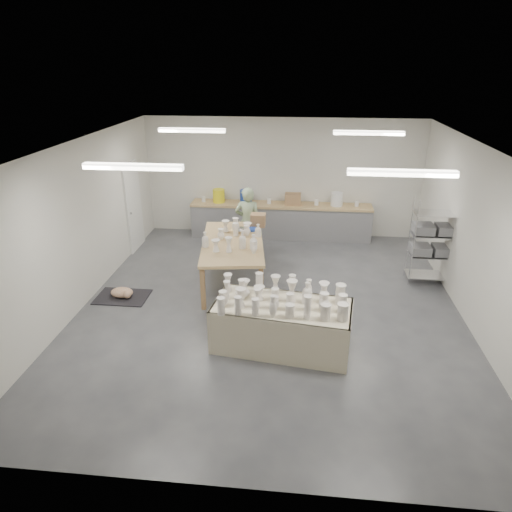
# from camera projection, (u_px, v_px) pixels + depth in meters

# --- Properties ---
(room) EXTENTS (8.00, 8.02, 3.00)m
(room) POSITION_uv_depth(u_px,v_px,m) (265.00, 200.00, 7.88)
(room) COLOR #424449
(room) RESTS_ON ground
(back_counter) EXTENTS (4.60, 0.60, 1.24)m
(back_counter) POSITION_uv_depth(u_px,v_px,m) (280.00, 219.00, 11.78)
(back_counter) COLOR #AC7C53
(back_counter) RESTS_ON ground
(wire_shelf) EXTENTS (0.88, 0.48, 1.80)m
(wire_shelf) POSITION_uv_depth(u_px,v_px,m) (433.00, 241.00, 9.22)
(wire_shelf) COLOR silver
(wire_shelf) RESTS_ON ground
(drying_table) EXTENTS (2.28, 1.31, 1.13)m
(drying_table) POSITION_uv_depth(u_px,v_px,m) (282.00, 323.00, 7.27)
(drying_table) COLOR olive
(drying_table) RESTS_ON ground
(work_table) EXTENTS (1.52, 2.55, 1.27)m
(work_table) POSITION_uv_depth(u_px,v_px,m) (236.00, 240.00, 9.31)
(work_table) COLOR #AC7C53
(work_table) RESTS_ON ground
(rug) EXTENTS (1.00, 0.70, 0.02)m
(rug) POSITION_uv_depth(u_px,v_px,m) (122.00, 297.00, 8.94)
(rug) COLOR black
(rug) RESTS_ON ground
(cat) EXTENTS (0.52, 0.45, 0.19)m
(cat) POSITION_uv_depth(u_px,v_px,m) (123.00, 292.00, 8.88)
(cat) COLOR white
(cat) RESTS_ON rug
(potter) EXTENTS (0.62, 0.42, 1.65)m
(potter) POSITION_uv_depth(u_px,v_px,m) (248.00, 222.00, 10.54)
(potter) COLOR #8FA781
(potter) RESTS_ON ground
(red_stool) EXTENTS (0.34, 0.34, 0.29)m
(red_stool) POSITION_uv_depth(u_px,v_px,m) (249.00, 241.00, 11.02)
(red_stool) COLOR #AB2518
(red_stool) RESTS_ON ground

